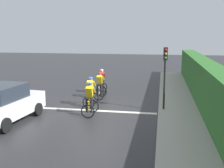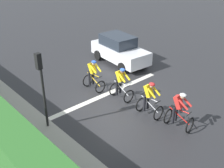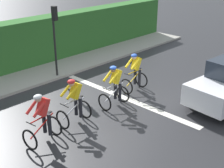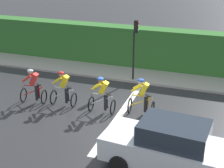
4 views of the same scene
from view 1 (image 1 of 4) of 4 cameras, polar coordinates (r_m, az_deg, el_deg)
name	(u,v)px [view 1 (image 1 of 4)]	position (r m, az deg, el deg)	size (l,w,h in m)	color
ground_plane	(93,108)	(15.17, -4.06, -4.96)	(80.00, 80.00, 0.00)	#28282B
sidewalk_kerb	(183,102)	(16.69, 14.50, -3.64)	(2.80, 24.48, 0.12)	#9E998E
stone_wall_low	(199,100)	(16.75, 17.60, -3.21)	(0.44, 24.48, 0.43)	gray
hedge_wall	(206,83)	(16.59, 18.81, 0.12)	(1.10, 24.48, 2.42)	#2D6628
road_marking_stop_line	(90,110)	(14.71, -4.54, -5.45)	(7.00, 0.30, 0.01)	silver
cyclist_lead	(102,82)	(18.53, -2.15, 0.40)	(0.82, 1.16, 1.66)	black
cyclist_second	(100,86)	(17.10, -2.54, -0.45)	(0.71, 1.10, 1.66)	black
cyclist_mid	(91,92)	(15.30, -4.45, -1.76)	(0.69, 1.09, 1.66)	black
cyclist_fourth	(90,100)	(13.63, -4.61, -3.28)	(0.71, 1.10, 1.66)	black
car_white	(5,104)	(13.44, -21.24, -3.83)	(2.16, 4.24, 1.76)	silver
traffic_light_near_crossing	(165,69)	(14.26, 10.92, 3.00)	(0.21, 0.31, 3.34)	black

